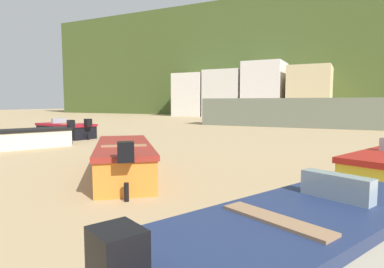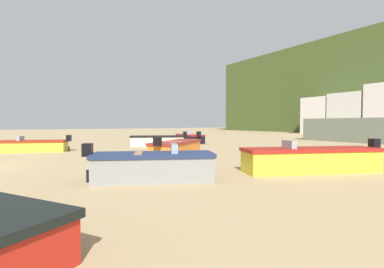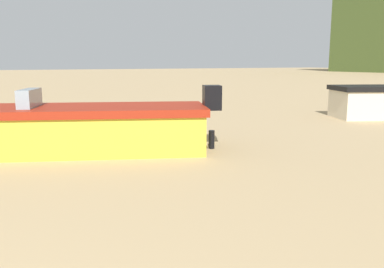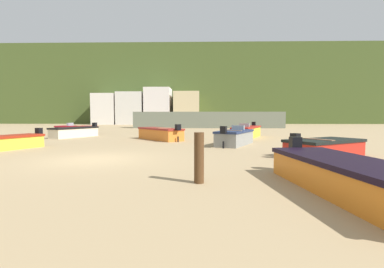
{
  "view_description": "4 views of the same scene",
  "coord_description": "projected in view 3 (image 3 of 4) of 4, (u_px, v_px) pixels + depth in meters",
  "views": [
    {
      "loc": [
        6.81,
        2.54,
        1.95
      ],
      "look_at": [
        2.63,
        11.03,
        1.04
      ],
      "focal_mm": 30.62,
      "sensor_mm": 36.0,
      "label": 1
    },
    {
      "loc": [
        14.57,
        2.22,
        1.82
      ],
      "look_at": [
        -3.16,
        13.26,
        1.02
      ],
      "focal_mm": 26.33,
      "sensor_mm": 36.0,
      "label": 2
    },
    {
      "loc": [
        0.59,
        1.63,
        1.43
      ],
      "look_at": [
        -2.39,
        3.23,
        0.83
      ],
      "focal_mm": 37.83,
      "sensor_mm": 36.0,
      "label": 3
    },
    {
      "loc": [
        4.25,
        -11.32,
        1.77
      ],
      "look_at": [
        3.9,
        2.92,
        0.85
      ],
      "focal_mm": 26.7,
      "sensor_mm": 36.0,
      "label": 4
    }
  ],
  "objects": [
    {
      "name": "boat_yellow_6",
      "position": [
        78.0,
        128.0,
        6.47
      ],
      "size": [
        2.77,
        4.37,
        1.05
      ],
      "rotation": [
        0.0,
        0.0,
        2.76
      ],
      "color": "gold",
      "rests_on": "ground"
    }
  ]
}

